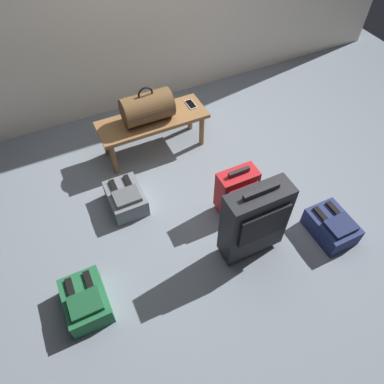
% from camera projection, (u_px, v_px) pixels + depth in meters
% --- Properties ---
extents(ground_plane, '(6.60, 6.60, 0.00)m').
position_uv_depth(ground_plane, '(217.00, 196.00, 3.13)').
color(ground_plane, slate).
extents(bench, '(1.00, 0.36, 0.37)m').
position_uv_depth(bench, '(153.00, 123.00, 3.26)').
color(bench, olive).
rests_on(bench, ground).
extents(duffel_bag_brown, '(0.44, 0.26, 0.34)m').
position_uv_depth(duffel_bag_brown, '(147.00, 108.00, 3.11)').
color(duffel_bag_brown, brown).
rests_on(duffel_bag_brown, bench).
extents(cell_phone, '(0.07, 0.14, 0.01)m').
position_uv_depth(cell_phone, '(191.00, 104.00, 3.34)').
color(cell_phone, silver).
rests_on(cell_phone, bench).
extents(suitcase_upright_charcoal, '(0.47, 0.21, 0.71)m').
position_uv_depth(suitcase_upright_charcoal, '(255.00, 221.00, 2.52)').
color(suitcase_upright_charcoal, black).
rests_on(suitcase_upright_charcoal, ground).
extents(suitcase_small_red, '(0.32, 0.19, 0.46)m').
position_uv_depth(suitcase_small_red, '(237.00, 189.00, 2.87)').
color(suitcase_small_red, red).
rests_on(suitcase_small_red, ground).
extents(backpack_green, '(0.28, 0.38, 0.21)m').
position_uv_depth(backpack_green, '(86.00, 301.00, 2.43)').
color(backpack_green, '#1E6038').
rests_on(backpack_green, ground).
extents(backpack_navy, '(0.28, 0.38, 0.21)m').
position_uv_depth(backpack_navy, '(332.00, 226.00, 2.82)').
color(backpack_navy, navy).
rests_on(backpack_navy, ground).
extents(backpack_grey, '(0.28, 0.38, 0.21)m').
position_uv_depth(backpack_grey, '(126.00, 198.00, 3.00)').
color(backpack_grey, slate).
rests_on(backpack_grey, ground).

